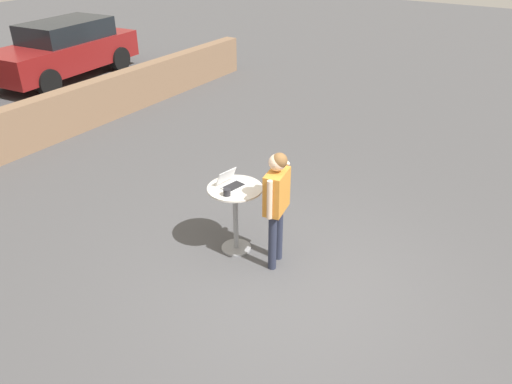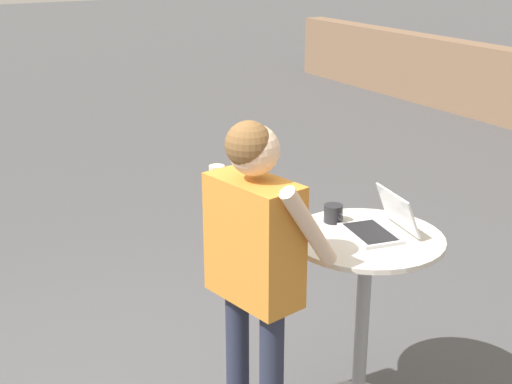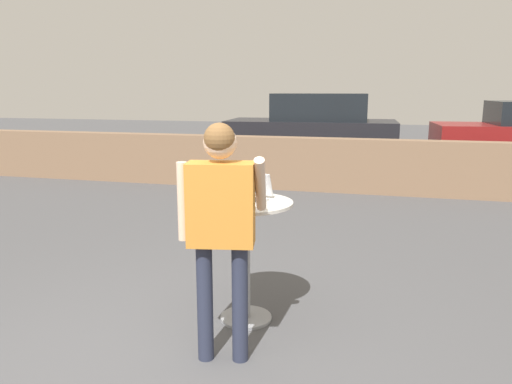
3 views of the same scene
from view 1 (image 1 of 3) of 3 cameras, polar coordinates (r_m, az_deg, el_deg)
The scene contains 6 objects.
ground_plane at distance 6.47m, azimuth 4.42°, elevation -11.02°, with size 50.00×50.00×0.00m, color #4C4C4F.
cafe_table at distance 6.78m, azimuth -2.38°, elevation -1.66°, with size 0.75×0.75×0.99m.
laptop at distance 6.65m, azimuth -2.88°, elevation 1.07°, with size 0.36×0.34×0.21m.
coffee_mug at distance 6.43m, azimuth -3.35°, elevation -0.03°, with size 0.13×0.10×0.09m.
standing_person at distance 6.31m, azimuth 2.37°, elevation -0.45°, with size 0.58×0.43×1.65m.
parked_car_further_down at distance 15.71m, azimuth -21.04°, elevation 14.98°, with size 4.55×2.11×1.58m.
Camera 1 is at (-4.42, -2.24, 4.16)m, focal length 35.00 mm.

